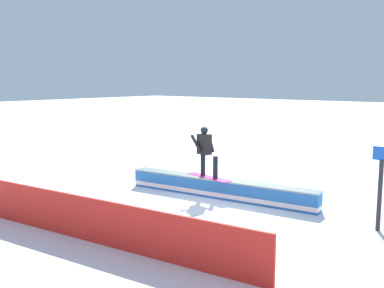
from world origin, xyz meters
name	(u,v)px	position (x,y,z in m)	size (l,w,h in m)	color
ground_plane	(219,197)	(0.00, 0.00, 0.00)	(120.00, 120.00, 0.00)	white
grind_box	(219,189)	(0.00, 0.00, 0.25)	(5.84, 1.15, 0.55)	#276EBC
snowboarder	(206,150)	(0.47, 0.01, 1.34)	(1.62, 0.59, 1.46)	#CA1B96
safety_fence	(92,220)	(0.00, 4.52, 0.47)	(8.05, 0.06, 0.94)	red
trail_marker	(380,186)	(-4.41, 0.03, 1.02)	(0.40, 0.10, 1.90)	#262628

